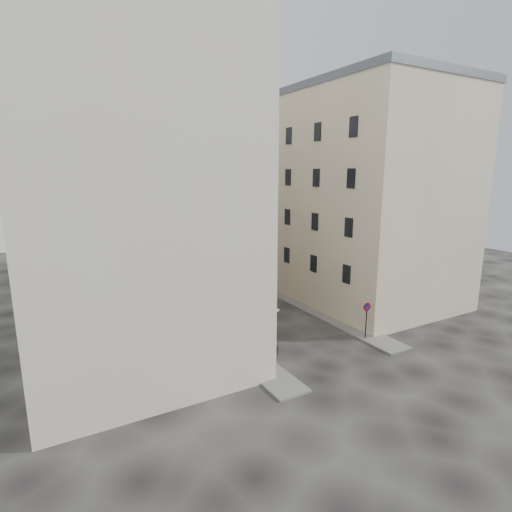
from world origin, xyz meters
TOP-DOWN VIEW (x-y plane):
  - ground at (0.00, 0.00)m, footprint 90.00×90.00m
  - sidewalk_left at (-4.50, 4.00)m, footprint 2.00×22.00m
  - sidewalk_right at (4.50, 3.00)m, footprint 2.00×18.00m
  - building_left at (-10.50, 3.00)m, footprint 12.20×16.20m
  - building_right at (10.50, 3.50)m, footprint 12.20×14.20m
  - building_back at (-1.00, 19.00)m, footprint 18.20×10.20m
  - cafe_storefront at (-4.32, 1.00)m, footprint 1.74×7.30m
  - stone_steps at (0.00, 12.57)m, footprint 9.00×3.15m
  - bollard_near at (-3.25, -1.00)m, footprint 0.12×0.12m
  - bollard_mid at (-3.25, 2.50)m, footprint 0.12×0.12m
  - bollard_far at (-3.25, 6.00)m, footprint 0.12×0.12m
  - no_parking_sign at (3.87, -3.34)m, footprint 0.62×0.14m
  - bistro_table_a at (-3.60, -2.65)m, footprint 1.18×0.55m
  - bistro_table_b at (-3.17, -0.96)m, footprint 1.38×0.64m
  - bistro_table_c at (-3.31, 1.79)m, footprint 1.28×0.60m
  - bistro_table_d at (-2.98, 2.41)m, footprint 1.18×0.55m
  - bistro_table_e at (-3.35, 3.94)m, footprint 1.28×0.60m
  - pedestrian at (-3.20, 3.97)m, footprint 0.77×0.63m

SIDE VIEW (x-z plane):
  - ground at x=0.00m, z-range 0.00..0.00m
  - sidewalk_left at x=-4.50m, z-range 0.00..0.12m
  - sidewalk_right at x=4.50m, z-range 0.00..0.12m
  - stone_steps at x=0.00m, z-range 0.00..0.80m
  - bistro_table_d at x=-2.98m, z-range 0.01..0.84m
  - bistro_table_a at x=-3.60m, z-range 0.01..0.84m
  - bistro_table_c at x=-3.31m, z-range 0.01..0.91m
  - bistro_table_e at x=-3.35m, z-range 0.01..0.91m
  - bistro_table_b at x=-3.17m, z-range 0.01..0.98m
  - bollard_near at x=-3.25m, z-range 0.04..1.02m
  - bollard_mid at x=-3.25m, z-range 0.04..1.02m
  - bollard_far at x=-3.25m, z-range 0.04..1.02m
  - pedestrian at x=-3.20m, z-range 0.00..1.82m
  - cafe_storefront at x=-4.32m, z-range 0.13..3.63m
  - no_parking_sign at x=3.87m, z-range 0.57..3.29m
  - building_right at x=10.50m, z-range 0.01..18.61m
  - building_back at x=-1.00m, z-range 0.01..18.61m
  - building_left at x=-10.50m, z-range 0.01..20.61m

